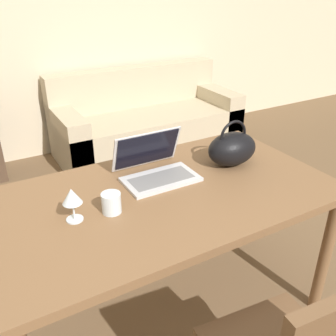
# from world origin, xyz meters

# --- Properties ---
(wall_back) EXTENTS (10.00, 0.06, 2.70)m
(wall_back) POSITION_xyz_m (0.00, 3.17, 1.35)
(wall_back) COLOR beige
(wall_back) RESTS_ON ground_plane
(dining_table) EXTENTS (1.59, 0.89, 0.75)m
(dining_table) POSITION_xyz_m (0.02, 0.74, 0.67)
(dining_table) COLOR brown
(dining_table) RESTS_ON ground_plane
(couch) EXTENTS (1.85, 0.80, 0.82)m
(couch) POSITION_xyz_m (0.92, 2.73, 0.29)
(couch) COLOR #C1B293
(couch) RESTS_ON ground_plane
(laptop) EXTENTS (0.36, 0.29, 0.21)m
(laptop) POSITION_xyz_m (0.06, 0.91, 0.81)
(laptop) COLOR silver
(laptop) RESTS_ON dining_table
(drinking_glass) EXTENTS (0.08, 0.08, 0.09)m
(drinking_glass) POSITION_xyz_m (-0.25, 0.71, 0.80)
(drinking_glass) COLOR silver
(drinking_glass) RESTS_ON dining_table
(wine_glass) EXTENTS (0.08, 0.08, 0.15)m
(wine_glass) POSITION_xyz_m (-0.40, 0.72, 0.86)
(wine_glass) COLOR silver
(wine_glass) RESTS_ON dining_table
(handbag) EXTENTS (0.27, 0.19, 0.24)m
(handbag) POSITION_xyz_m (0.47, 0.82, 0.84)
(handbag) COLOR black
(handbag) RESTS_ON dining_table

